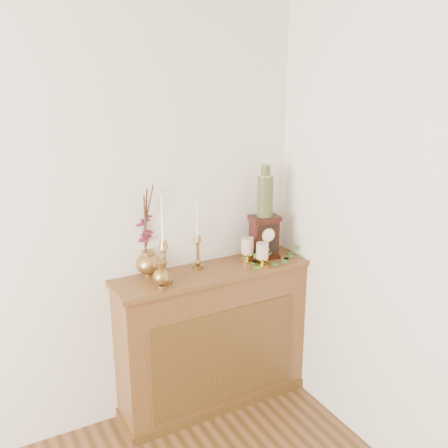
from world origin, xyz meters
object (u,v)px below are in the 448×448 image
mantel_clock (264,237)px  ceramic_vase (265,194)px  candlestick_center (198,246)px  candlestick_left (164,255)px  bud_vase (161,275)px  ginger_jar (145,233)px

mantel_clock → ceramic_vase: ceramic_vase is taller
candlestick_center → candlestick_left: bearing=-156.2°
bud_vase → ginger_jar: bearing=88.8°
candlestick_left → candlestick_center: 0.29m
candlestick_left → mantel_clock: candlestick_left is taller
ginger_jar → candlestick_left: bearing=-80.2°
candlestick_center → ginger_jar: 0.33m
ginger_jar → candlestick_center: bearing=-14.7°
ceramic_vase → mantel_clock: bearing=-98.5°
mantel_clock → ceramic_vase: 0.28m
candlestick_center → mantel_clock: size_ratio=1.55×
candlestick_center → bud_vase: size_ratio=2.76×
candlestick_center → mantel_clock: (0.44, -0.05, -0.00)m
candlestick_center → bud_vase: 0.36m
candlestick_left → ceramic_vase: bearing=5.8°
candlestick_center → bud_vase: candlestick_center is taller
ceramic_vase → bud_vase: bearing=-170.5°
candlestick_left → bud_vase: (-0.04, -0.05, -0.09)m
bud_vase → candlestick_left: bearing=53.2°
candlestick_left → mantel_clock: (0.71, 0.07, -0.04)m
candlestick_left → candlestick_center: (0.27, 0.12, -0.03)m
bud_vase → mantel_clock: 0.76m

